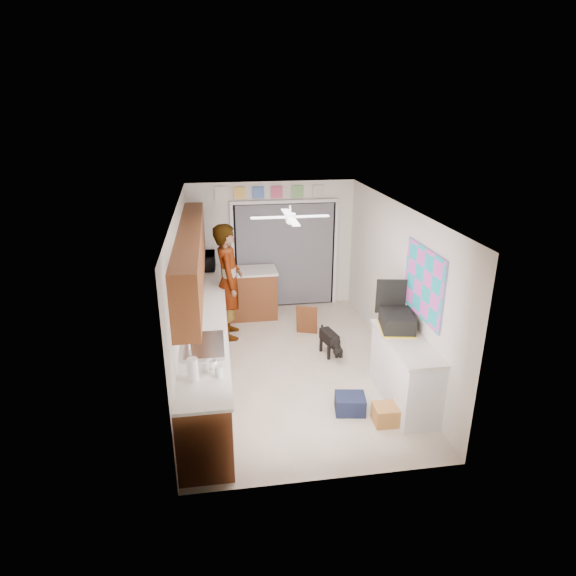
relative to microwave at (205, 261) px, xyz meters
name	(u,v)px	position (x,y,z in m)	size (l,w,h in m)	color
floor	(292,365)	(1.30, -2.21, -1.09)	(5.00, 5.00, 0.00)	beige
ceiling	(292,207)	(1.30, -2.21, 1.41)	(5.00, 5.00, 0.00)	white
wall_back	(272,246)	(1.30, 0.29, 0.16)	(3.20, 3.20, 0.00)	silver
wall_front	(331,380)	(1.30, -4.71, 0.16)	(3.20, 3.20, 0.00)	silver
wall_left	(182,297)	(-0.30, -2.21, 0.16)	(5.00, 5.00, 0.00)	silver
wall_right	(395,286)	(2.90, -2.21, 0.16)	(5.00, 5.00, 0.00)	silver
left_base_cabinets	(207,345)	(0.00, -2.21, -0.64)	(0.60, 4.80, 0.90)	brown
left_countertop	(205,317)	(0.01, -2.21, -0.17)	(0.62, 4.80, 0.04)	white
upper_cabinets	(191,256)	(-0.14, -2.01, 0.71)	(0.32, 4.00, 0.80)	brown
sink_basin	(204,346)	(0.01, -3.21, -0.13)	(0.50, 0.76, 0.06)	silver
faucet	(189,340)	(-0.18, -3.21, -0.04)	(0.03, 0.03, 0.22)	silver
peninsula_base	(250,294)	(0.80, -0.21, -0.64)	(1.00, 0.60, 0.90)	brown
peninsula_top	(249,271)	(0.80, -0.21, -0.17)	(1.04, 0.64, 0.04)	white
back_opening_recess	(285,255)	(1.55, 0.26, -0.04)	(2.00, 0.06, 2.10)	black
curtain_panel	(285,256)	(1.55, 0.22, -0.04)	(1.90, 0.03, 2.05)	slate
door_trim_left	(233,258)	(0.53, 0.23, -0.04)	(0.06, 0.04, 2.10)	white
door_trim_right	(335,254)	(2.57, 0.23, -0.04)	(0.06, 0.04, 2.10)	white
door_trim_head	(285,202)	(1.55, 0.23, 1.03)	(2.10, 0.04, 0.06)	white
header_frame_0	(240,193)	(0.70, 0.26, 1.21)	(0.22, 0.02, 0.22)	#F6C252
header_frame_1	(258,193)	(1.05, 0.26, 1.21)	(0.22, 0.02, 0.22)	#476FBE
header_frame_2	(277,192)	(1.40, 0.26, 1.21)	(0.22, 0.02, 0.22)	#CF4D73
header_frame_3	(298,192)	(1.80, 0.26, 1.21)	(0.22, 0.02, 0.22)	#73B064
header_frame_4	(318,191)	(2.20, 0.26, 1.21)	(0.22, 0.02, 0.22)	beige
route66_sign	(221,194)	(0.35, 0.26, 1.21)	(0.22, 0.02, 0.26)	silver
right_counter_base	(405,373)	(2.65, -3.41, -0.64)	(0.50, 1.40, 0.90)	white
right_counter_top	(407,342)	(2.64, -3.41, -0.17)	(0.54, 1.44, 0.04)	white
abstract_painting	(424,283)	(2.88, -3.21, 0.56)	(0.03, 1.15, 0.95)	#DE51C8
ceiling_fan	(290,217)	(1.30, -2.01, 1.23)	(1.14, 1.14, 0.24)	white
microwave	(205,261)	(0.00, 0.00, 0.00)	(0.54, 0.36, 0.30)	black
cup	(212,364)	(0.10, -3.75, -0.10)	(0.13, 0.13, 0.10)	white
jar_a	(219,371)	(0.18, -3.95, -0.08)	(0.09, 0.09, 0.13)	silver
jar_b	(206,367)	(0.04, -3.82, -0.09)	(0.07, 0.07, 0.11)	silver
paper_towel_roll	(193,370)	(-0.10, -3.99, -0.01)	(0.12, 0.12, 0.27)	white
suitcase	(397,321)	(2.62, -3.06, -0.03)	(0.42, 0.56, 0.24)	black
suitcase_rim	(396,328)	(2.62, -3.06, -0.14)	(0.44, 0.58, 0.02)	yellow
suitcase_lid	(391,296)	(2.62, -2.77, 0.22)	(0.42, 0.03, 0.50)	black
cardboard_box	(389,414)	(2.30, -3.83, -0.97)	(0.39, 0.29, 0.25)	#B9803A
navy_crate	(350,404)	(1.87, -3.53, -0.97)	(0.39, 0.33, 0.24)	#151B34
cabinet_door_panel	(307,320)	(1.73, -1.16, -0.81)	(0.37, 0.03, 0.56)	brown
man	(229,282)	(0.40, -1.00, -0.08)	(0.74, 0.49, 2.02)	white
dog	(329,342)	(1.95, -1.94, -0.86)	(0.25, 0.58, 0.46)	black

